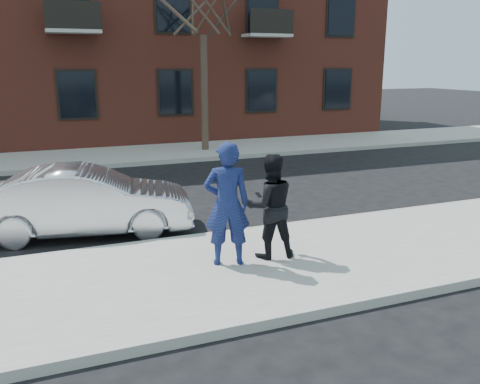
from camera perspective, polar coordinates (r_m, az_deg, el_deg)
name	(u,v)px	position (r m, az deg, el deg)	size (l,w,h in m)	color
ground	(147,284)	(8.20, -10.44, -10.09)	(100.00, 100.00, 0.00)	black
near_sidewalk	(150,286)	(7.95, -10.10, -10.31)	(50.00, 3.50, 0.15)	gray
near_curb	(129,247)	(9.59, -12.31, -6.04)	(50.00, 0.10, 0.15)	#999691
far_sidewalk	(83,158)	(18.95, -17.24, 3.67)	(50.00, 3.50, 0.15)	gray
far_curb	(88,167)	(17.18, -16.73, 2.67)	(50.00, 0.10, 0.15)	#999691
apartment_building	(105,0)	(25.74, -14.93, 20.07)	(24.30, 10.30, 12.30)	brown
street_tree	(203,0)	(19.40, -4.19, 20.67)	(3.60, 3.60, 6.80)	#372820
silver_sedan	(86,201)	(10.54, -16.88, -1.02)	(1.45, 4.15, 1.37)	silver
man_hoodie	(227,204)	(8.13, -1.47, -1.37)	(0.84, 0.65, 2.02)	navy
man_peacoat	(270,206)	(8.48, 3.39, -1.61)	(0.94, 0.78, 1.77)	black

